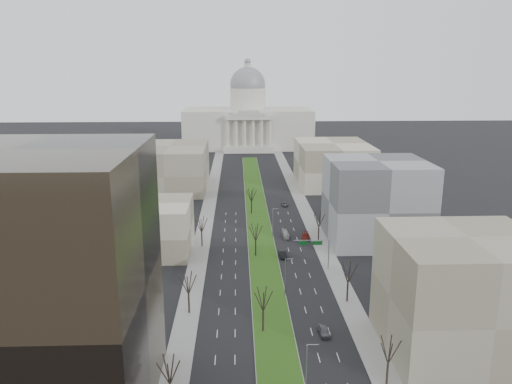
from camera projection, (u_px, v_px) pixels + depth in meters
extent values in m
plane|color=black|center=(257.00, 214.00, 175.48)|extent=(600.00, 600.00, 0.00)
cube|color=#999993|center=(257.00, 214.00, 174.50)|extent=(8.00, 222.00, 0.15)
cube|color=#2B5416|center=(257.00, 214.00, 174.47)|extent=(7.70, 221.70, 0.06)
cube|color=gray|center=(203.00, 238.00, 150.62)|extent=(5.00, 330.00, 0.15)
cube|color=gray|center=(318.00, 237.00, 151.88)|extent=(5.00, 330.00, 0.15)
cube|color=beige|center=(248.00, 128.00, 317.80)|extent=(80.00, 40.00, 24.00)
cube|color=beige|center=(249.00, 149.00, 297.99)|extent=(30.00, 6.00, 4.00)
cube|color=beige|center=(249.00, 117.00, 293.31)|extent=(28.00, 5.00, 2.50)
cube|color=beige|center=(249.00, 114.00, 292.81)|extent=(20.00, 5.00, 1.80)
cube|color=beige|center=(249.00, 111.00, 292.42)|extent=(12.00, 5.00, 1.60)
cylinder|color=beige|center=(248.00, 99.00, 313.37)|extent=(22.00, 22.00, 14.00)
sphere|color=gray|center=(248.00, 85.00, 311.15)|extent=(22.00, 22.00, 22.00)
cylinder|color=beige|center=(248.00, 67.00, 308.44)|extent=(4.00, 4.00, 4.00)
sphere|color=gray|center=(248.00, 62.00, 307.70)|extent=(4.00, 4.00, 4.00)
cylinder|color=beige|center=(228.00, 133.00, 295.07)|extent=(2.00, 2.00, 16.00)
cylinder|color=beige|center=(236.00, 133.00, 295.25)|extent=(2.00, 2.00, 16.00)
cylinder|color=beige|center=(244.00, 133.00, 295.43)|extent=(2.00, 2.00, 16.00)
cylinder|color=beige|center=(253.00, 133.00, 295.62)|extent=(2.00, 2.00, 16.00)
cylinder|color=beige|center=(261.00, 133.00, 295.80)|extent=(2.00, 2.00, 16.00)
cylinder|color=beige|center=(270.00, 133.00, 295.98)|extent=(2.00, 2.00, 16.00)
cube|color=black|center=(24.00, 289.00, 70.43)|extent=(34.00, 30.00, 40.00)
cube|color=gray|center=(144.00, 227.00, 138.67)|extent=(26.00, 22.00, 14.00)
cube|color=gray|center=(462.00, 295.00, 88.74)|extent=(26.00, 24.00, 22.00)
cube|color=#5D5E61|center=(376.00, 201.00, 146.64)|extent=(28.00, 26.00, 24.00)
cube|color=gray|center=(171.00, 167.00, 210.74)|extent=(30.00, 40.00, 18.00)
cube|color=gray|center=(333.00, 164.00, 218.11)|extent=(30.00, 40.00, 18.00)
cylinder|color=black|center=(189.00, 304.00, 104.60)|extent=(0.40, 0.40, 4.32)
cylinder|color=black|center=(202.00, 240.00, 143.35)|extent=(0.40, 0.40, 4.22)
cylinder|color=black|center=(387.00, 375.00, 80.68)|extent=(0.40, 0.40, 4.13)
cylinder|color=black|center=(347.00, 292.00, 109.70)|extent=(0.40, 0.40, 4.42)
cylinder|color=black|center=(318.00, 234.00, 148.49)|extent=(0.40, 0.40, 4.03)
cylinder|color=black|center=(263.00, 321.00, 97.40)|extent=(0.40, 0.40, 4.32)
cylinder|color=black|center=(256.00, 249.00, 136.14)|extent=(0.40, 0.40, 4.32)
cylinder|color=black|center=(251.00, 208.00, 174.88)|extent=(0.40, 0.40, 4.32)
cylinder|color=gray|center=(306.00, 371.00, 77.66)|extent=(0.20, 0.20, 9.00)
cylinder|color=gray|center=(313.00, 345.00, 76.56)|extent=(1.80, 0.12, 0.12)
cylinder|color=gray|center=(285.00, 278.00, 111.56)|extent=(0.20, 0.20, 9.00)
cylinder|color=gray|center=(289.00, 259.00, 110.45)|extent=(1.80, 0.12, 0.12)
cylinder|color=gray|center=(273.00, 223.00, 150.30)|extent=(0.20, 0.20, 9.00)
cylinder|color=gray|center=(276.00, 209.00, 149.19)|extent=(1.80, 0.12, 0.12)
cylinder|color=gray|center=(329.00, 255.00, 126.66)|extent=(0.24, 0.24, 8.00)
cylinder|color=gray|center=(311.00, 240.00, 125.51)|extent=(9.00, 0.18, 0.18)
cube|color=#0C591E|center=(317.00, 243.00, 125.84)|extent=(2.60, 0.08, 1.00)
cube|color=#0C591E|center=(303.00, 243.00, 125.71)|extent=(2.20, 0.08, 1.00)
imported|color=#55575E|center=(324.00, 331.00, 96.70)|extent=(2.16, 4.80, 1.60)
imported|color=black|center=(283.00, 254.00, 135.70)|extent=(2.06, 5.03, 1.62)
imported|color=#65130D|center=(305.00, 236.00, 150.02)|extent=(2.95, 5.65, 1.56)
imported|color=#494B50|center=(285.00, 204.00, 185.30)|extent=(2.17, 4.48, 1.23)
imported|color=silver|center=(286.00, 234.00, 151.62)|extent=(1.73, 6.39, 1.76)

